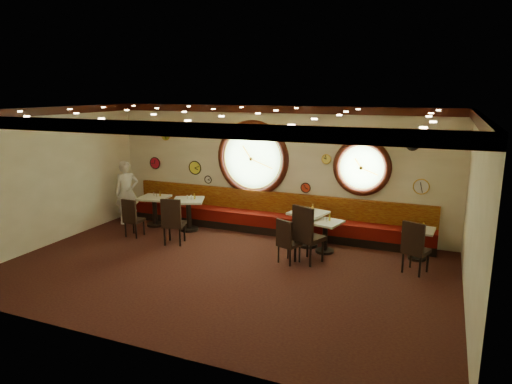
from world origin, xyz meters
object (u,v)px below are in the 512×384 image
object	(u,v)px
condiment_c_salt	(307,210)
condiment_e_salt	(418,225)
condiment_a_salt	(154,194)
condiment_d_pepper	(327,220)
condiment_a_pepper	(156,195)
chair_a	(132,215)
chair_b	(173,218)
chair_e	(415,244)
condiment_a_bottle	(160,194)
table_c	(308,225)
table_e	(418,240)
condiment_d_salt	(324,218)
chair_c	(287,239)
table_b	(189,211)
table_d	(325,233)
condiment_b_salt	(187,197)
waiter	(127,192)
condiment_c_pepper	(309,209)
chair_d	(306,231)
condiment_b_bottle	(195,196)
condiment_d_bottle	(330,217)
condiment_e_bottle	(423,226)
condiment_c_bottle	(313,207)
condiment_b_pepper	(191,197)
table_a	(155,207)

from	to	relation	value
condiment_c_salt	condiment_e_salt	world-z (taller)	condiment_c_salt
condiment_a_salt	condiment_d_pepper	size ratio (longest dim) A/B	0.95
condiment_a_salt	condiment_a_pepper	bearing A→B (deg)	-33.57
chair_a	condiment_a_salt	bearing A→B (deg)	96.26
chair_b	chair_e	size ratio (longest dim) A/B	1.05
condiment_d_pepper	condiment_a_bottle	bearing A→B (deg)	174.79
table_c	condiment_e_salt	world-z (taller)	table_c
table_e	condiment_d_salt	distance (m)	2.07
table_c	condiment_d_pepper	size ratio (longest dim) A/B	9.46
chair_c	condiment_a_salt	xyz separation A→B (m)	(-4.23, 1.34, 0.30)
table_b	chair_e	distance (m)	5.65
chair_a	condiment_d_pepper	distance (m)	4.78
table_d	condiment_c_salt	size ratio (longest dim) A/B	9.10
condiment_c_salt	condiment_d_salt	xyz separation A→B (m)	(0.44, -0.22, -0.10)
table_d	condiment_a_salt	bearing A→B (deg)	175.67
chair_b	condiment_b_salt	size ratio (longest dim) A/B	7.22
chair_c	condiment_a_pepper	xyz separation A→B (m)	(-4.08, 1.25, 0.29)
waiter	chair_a	bearing A→B (deg)	-95.22
chair_c	condiment_a_pepper	distance (m)	4.28
waiter	condiment_c_pepper	bearing A→B (deg)	-46.47
chair_b	chair_d	bearing A→B (deg)	-13.46
condiment_d_salt	condiment_c_pepper	world-z (taller)	condiment_c_pepper
condiment_b_bottle	condiment_d_bottle	xyz separation A→B (m)	(3.60, -0.25, -0.11)
condiment_d_bottle	chair_d	bearing A→B (deg)	-107.90
table_b	condiment_e_bottle	bearing A→B (deg)	1.23
table_c	condiment_c_bottle	distance (m)	0.41
chair_e	table_b	bearing A→B (deg)	-167.13
table_c	condiment_b_salt	world-z (taller)	condiment_b_salt
chair_e	condiment_c_salt	world-z (taller)	chair_e
condiment_a_pepper	condiment_d_pepper	xyz separation A→B (m)	(4.70, -0.31, -0.07)
table_b	condiment_b_bottle	distance (m)	0.42
table_d	table_b	bearing A→B (deg)	176.06
chair_c	condiment_d_pepper	size ratio (longest dim) A/B	6.11
chair_b	condiment_b_pepper	world-z (taller)	chair_b
condiment_a_pepper	condiment_c_pepper	bearing A→B (deg)	0.27
condiment_c_salt	condiment_c_pepper	bearing A→B (deg)	21.22
condiment_c_pepper	table_a	bearing A→B (deg)	-179.79
chair_c	condiment_d_pepper	distance (m)	1.14
condiment_c_salt	condiment_b_pepper	xyz separation A→B (m)	(-3.10, 0.01, 0.02)
chair_e	condiment_e_salt	bearing A→B (deg)	110.69
condiment_d_pepper	condiment_e_bottle	distance (m)	2.03
table_c	condiment_d_bottle	xyz separation A→B (m)	(0.55, -0.19, 0.28)
table_d	condiment_d_bottle	bearing A→B (deg)	44.76
table_d	table_e	world-z (taller)	table_d
condiment_d_salt	condiment_a_bottle	distance (m)	4.57
condiment_b_bottle	condiment_c_salt	bearing A→B (deg)	-0.96
condiment_b_pepper	condiment_c_bottle	size ratio (longest dim) A/B	0.71
chair_c	chair_e	size ratio (longest dim) A/B	0.89
condiment_e_bottle	condiment_b_pepper	bearing A→B (deg)	-179.05
chair_e	condiment_d_bottle	bearing A→B (deg)	-177.18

